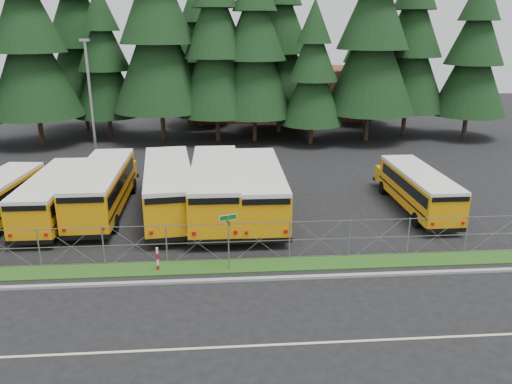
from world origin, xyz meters
TOP-DOWN VIEW (x-y plane):
  - ground at (0.00, 0.00)m, footprint 120.00×120.00m
  - curb at (0.00, -3.10)m, footprint 50.00×0.25m
  - grass_verge at (0.00, -1.70)m, footprint 50.00×1.40m
  - road_lane_line at (0.00, -8.00)m, footprint 50.00×0.12m
  - chainlink_fence at (0.00, -1.00)m, footprint 44.00×0.10m
  - brick_building at (6.00, 40.00)m, footprint 22.00×10.00m
  - bus_1 at (-11.09, 5.51)m, footprint 2.50×10.34m
  - bus_2 at (-8.51, 6.35)m, footprint 2.82×11.41m
  - bus_3 at (-4.48, 5.85)m, footprint 4.12×12.17m
  - bus_4 at (-1.65, 5.55)m, footprint 2.92×12.17m
  - bus_5 at (0.98, 5.34)m, footprint 2.85×11.69m
  - bus_east at (10.84, 5.32)m, footprint 2.37×9.88m
  - street_sign at (-1.01, -2.02)m, footprint 0.81×0.53m
  - striped_bollard at (-4.35, -1.84)m, footprint 0.11×0.11m
  - light_standard at (-10.71, 14.48)m, footprint 0.70×0.35m
  - conifer_1 at (-18.56, 25.78)m, footprint 8.68×8.68m
  - conifer_2 at (-12.63, 28.94)m, footprint 6.76×6.76m
  - conifer_3 at (-6.95, 26.91)m, footprint 9.39×9.39m
  - conifer_4 at (-1.45, 26.36)m, footprint 8.09×8.09m
  - conifer_5 at (2.25, 26.00)m, footprint 7.90×7.90m
  - conifer_6 at (7.61, 24.16)m, footprint 6.08×6.08m
  - conifer_7 at (13.43, 25.16)m, footprint 8.89×8.89m
  - conifer_8 at (18.25, 27.87)m, footprint 8.04×8.04m
  - conifer_9 at (23.95, 25.83)m, footprint 7.37×7.37m
  - conifer_10 at (-15.96, 33.07)m, footprint 8.82×8.82m
  - conifer_11 at (-3.42, 34.41)m, footprint 7.31×7.31m
  - conifer_12 at (5.12, 30.03)m, footprint 8.32×8.32m
  - conifer_13 at (15.63, 34.01)m, footprint 7.06×7.06m

SIDE VIEW (x-z plane):
  - ground at x=0.00m, z-range 0.00..0.00m
  - road_lane_line at x=0.00m, z-range 0.00..0.01m
  - grass_verge at x=0.00m, z-range 0.00..0.06m
  - curb at x=0.00m, z-range 0.00..0.12m
  - striped_bollard at x=-4.35m, z-range 0.00..1.20m
  - chainlink_fence at x=0.00m, z-range 0.00..2.00m
  - bus_east at x=10.84m, z-range 0.00..2.59m
  - bus_1 at x=-11.09m, z-range 0.00..2.71m
  - bus_2 at x=-8.51m, z-range 0.00..2.98m
  - bus_5 at x=0.98m, z-range 0.00..3.06m
  - bus_3 at x=-4.48m, z-range 0.00..3.13m
  - bus_4 at x=-1.65m, z-range 0.00..3.19m
  - street_sign at x=-1.01m, z-range 0.63..3.44m
  - brick_building at x=6.00m, z-range 0.00..6.00m
  - light_standard at x=-10.71m, z-range 0.43..10.57m
  - conifer_6 at x=7.61m, z-range 0.00..13.44m
  - conifer_2 at x=-12.63m, z-range 0.00..14.96m
  - conifer_13 at x=15.63m, z-range 0.00..15.61m
  - conifer_11 at x=-3.42m, z-range 0.00..16.16m
  - conifer_9 at x=23.95m, z-range 0.00..16.30m
  - conifer_5 at x=2.25m, z-range 0.00..17.47m
  - conifer_8 at x=18.25m, z-range 0.00..17.78m
  - conifer_4 at x=-1.45m, z-range 0.00..17.89m
  - conifer_12 at x=5.12m, z-range 0.00..18.41m
  - conifer_1 at x=-18.56m, z-range 0.00..19.20m
  - conifer_10 at x=-15.96m, z-range 0.00..19.52m
  - conifer_7 at x=13.43m, z-range 0.00..19.67m
  - conifer_3 at x=-6.95m, z-range 0.00..20.76m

